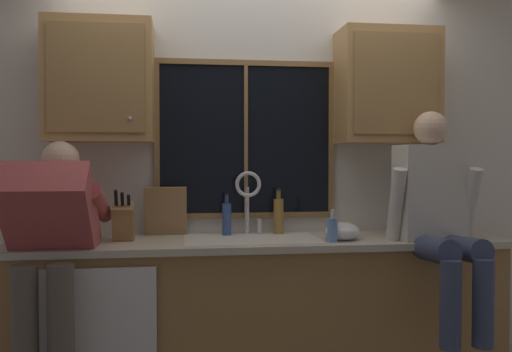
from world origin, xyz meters
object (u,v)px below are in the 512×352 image
Objects in this scene: person_sitting_on_counter at (438,210)px; knife_block at (123,222)px; cutting_board at (166,211)px; soap_dispenser at (332,229)px; bottle_tall_clear at (278,215)px; person_standing at (50,247)px; mixing_bowl at (342,232)px; bottle_green_glass at (227,218)px.

person_sitting_on_counter is 1.82m from knife_block.
person_sitting_on_counter is at bearing -17.39° from cutting_board.
bottle_tall_clear is at bearing 122.60° from soap_dispenser.
person_standing is at bearing -159.46° from bottle_tall_clear.
soap_dispenser is (1.54, 0.10, 0.05)m from person_standing.
person_standing is 1.38m from bottle_tall_clear.
cutting_board is 0.71m from bottle_tall_clear.
knife_block reaches higher than mixing_bowl.
bottle_green_glass is 0.90× the size of bottle_tall_clear.
mixing_bowl is 0.12m from soap_dispenser.
person_sitting_on_counter is 6.61× the size of soap_dispenser.
person_sitting_on_counter is at bearing 0.43° from person_standing.
person_standing is at bearing -154.50° from bottle_green_glass.
knife_block reaches higher than bottle_green_glass.
mixing_bowl is (-0.52, 0.16, -0.14)m from person_sitting_on_counter.
bottle_tall_clear reaches higher than soap_dispenser.
bottle_tall_clear is (0.71, -0.02, -0.03)m from cutting_board.
person_standing reaches higher than bottle_green_glass.
bottle_tall_clear is (1.29, 0.48, 0.10)m from person_standing.
cutting_board reaches higher than mixing_bowl.
soap_dispenser is at bearing 3.70° from person_standing.
person_sitting_on_counter is 4.81× the size of bottle_green_glass.
bottle_tall_clear is (-0.85, 0.47, -0.06)m from person_sitting_on_counter.
person_sitting_on_counter is at bearing -17.75° from mixing_bowl.
knife_block is 1.49× the size of mixing_bowl.
person_standing is 1.54m from soap_dispenser.
cutting_board reaches higher than bottle_green_glass.
bottle_green_glass is at bearing -175.43° from bottle_tall_clear.
person_standing is 1.07m from bottle_green_glass.
knife_block is 1.69× the size of soap_dispenser.
person_sitting_on_counter reaches higher than bottle_green_glass.
cutting_board is 1.18× the size of bottle_green_glass.
knife_block is 1.29m from mixing_bowl.
person_standing is at bearing -138.18° from knife_block.
bottle_tall_clear is (0.33, 0.03, 0.01)m from bottle_green_glass.
person_standing reaches higher than soap_dispenser.
person_sitting_on_counter is 4.06× the size of cutting_board.
knife_block is 1.21m from soap_dispenser.
knife_block is 0.31m from cutting_board.
cutting_board is at bearing 41.01° from person_standing.
person_standing is 0.47m from knife_block.
bottle_tall_clear is (-0.33, 0.30, 0.07)m from mixing_bowl.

